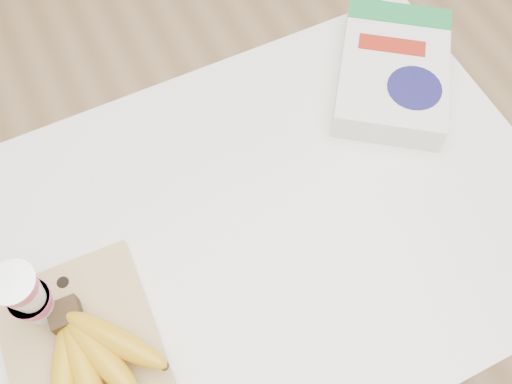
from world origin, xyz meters
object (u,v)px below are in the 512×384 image
table (249,302)px  bananas (90,358)px  yogurt_stack (28,297)px  cereal_box (393,71)px  cutting_board (85,354)px

table → bananas: bananas is taller
yogurt_stack → cereal_box: yogurt_stack is taller
table → cereal_box: cereal_box is taller
bananas → yogurt_stack: size_ratio=1.35×
cutting_board → yogurt_stack: 0.13m
table → cutting_board: (-0.32, -0.08, 0.43)m
table → cutting_board: 0.54m
cutting_board → cereal_box: cereal_box is taller
bananas → yogurt_stack: 0.13m
cutting_board → yogurt_stack: yogurt_stack is taller
bananas → cereal_box: size_ratio=0.58×
table → bananas: (-0.31, -0.10, 0.46)m
bananas → yogurt_stack: (-0.05, 0.11, 0.06)m
cutting_board → yogurt_stack: size_ratio=2.02×
cutting_board → bananas: 0.04m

